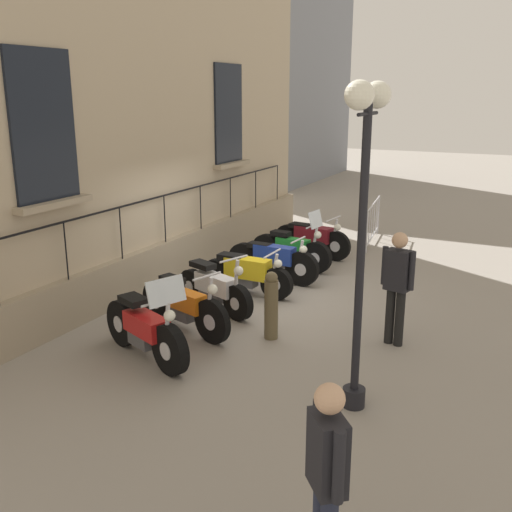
{
  "coord_description": "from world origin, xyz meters",
  "views": [
    {
      "loc": [
        4.78,
        -9.44,
        3.75
      ],
      "look_at": [
        0.11,
        0.0,
        0.8
      ],
      "focal_mm": 41.22,
      "sensor_mm": 36.0,
      "label": 1
    }
  ],
  "objects_px": {
    "motorcycle_yellow": "(246,274)",
    "motorcycle_green": "(292,250)",
    "motorcycle_orange": "(184,306)",
    "bollard": "(271,305)",
    "lamppost": "(363,203)",
    "motorcycle_maroon": "(312,238)",
    "crowd_barrier": "(373,221)",
    "motorcycle_red": "(146,331)",
    "pedestrian_standing": "(397,282)",
    "motorcycle_white": "(215,289)",
    "motorcycle_blue": "(273,260)",
    "pedestrian_walking": "(327,474)"
  },
  "relations": [
    {
      "from": "crowd_barrier",
      "to": "lamppost",
      "type": "bearing_deg",
      "value": -75.99
    },
    {
      "from": "motorcycle_yellow",
      "to": "bollard",
      "type": "bearing_deg",
      "value": -52.05
    },
    {
      "from": "motorcycle_red",
      "to": "pedestrian_standing",
      "type": "height_order",
      "value": "pedestrian_standing"
    },
    {
      "from": "motorcycle_green",
      "to": "motorcycle_maroon",
      "type": "xyz_separation_m",
      "value": [
        0.05,
        1.1,
        0.02
      ]
    },
    {
      "from": "motorcycle_orange",
      "to": "bollard",
      "type": "height_order",
      "value": "bollard"
    },
    {
      "from": "crowd_barrier",
      "to": "pedestrian_standing",
      "type": "xyz_separation_m",
      "value": [
        2.02,
        -6.07,
        0.44
      ]
    },
    {
      "from": "lamppost",
      "to": "motorcycle_maroon",
      "type": "bearing_deg",
      "value": 115.46
    },
    {
      "from": "motorcycle_orange",
      "to": "lamppost",
      "type": "xyz_separation_m",
      "value": [
        3.16,
        -1.06,
        2.11
      ]
    },
    {
      "from": "motorcycle_green",
      "to": "lamppost",
      "type": "bearing_deg",
      "value": -59.51
    },
    {
      "from": "motorcycle_yellow",
      "to": "crowd_barrier",
      "type": "relative_size",
      "value": 0.89
    },
    {
      "from": "motorcycle_white",
      "to": "lamppost",
      "type": "xyz_separation_m",
      "value": [
        3.2,
        -2.09,
        2.14
      ]
    },
    {
      "from": "motorcycle_maroon",
      "to": "motorcycle_orange",
      "type": "bearing_deg",
      "value": -92.46
    },
    {
      "from": "lamppost",
      "to": "crowd_barrier",
      "type": "distance_m",
      "value": 8.62
    },
    {
      "from": "motorcycle_green",
      "to": "pedestrian_walking",
      "type": "bearing_deg",
      "value": -65.33
    },
    {
      "from": "pedestrian_standing",
      "to": "pedestrian_walking",
      "type": "relative_size",
      "value": 1.02
    },
    {
      "from": "motorcycle_green",
      "to": "crowd_barrier",
      "type": "distance_m",
      "value": 3.22
    },
    {
      "from": "bollard",
      "to": "crowd_barrier",
      "type": "bearing_deg",
      "value": 92.04
    },
    {
      "from": "motorcycle_orange",
      "to": "motorcycle_white",
      "type": "height_order",
      "value": "same"
    },
    {
      "from": "motorcycle_blue",
      "to": "pedestrian_standing",
      "type": "height_order",
      "value": "pedestrian_standing"
    },
    {
      "from": "motorcycle_maroon",
      "to": "bollard",
      "type": "xyz_separation_m",
      "value": [
        1.14,
        -4.73,
        0.1
      ]
    },
    {
      "from": "crowd_barrier",
      "to": "motorcycle_orange",
      "type": "bearing_deg",
      "value": -99.02
    },
    {
      "from": "motorcycle_blue",
      "to": "motorcycle_white",
      "type": "bearing_deg",
      "value": -95.63
    },
    {
      "from": "motorcycle_red",
      "to": "motorcycle_blue",
      "type": "height_order",
      "value": "motorcycle_red"
    },
    {
      "from": "motorcycle_green",
      "to": "pedestrian_standing",
      "type": "relative_size",
      "value": 1.1
    },
    {
      "from": "motorcycle_red",
      "to": "crowd_barrier",
      "type": "relative_size",
      "value": 0.88
    },
    {
      "from": "pedestrian_standing",
      "to": "motorcycle_yellow",
      "type": "bearing_deg",
      "value": 161.43
    },
    {
      "from": "lamppost",
      "to": "motorcycle_green",
      "type": "bearing_deg",
      "value": 120.49
    },
    {
      "from": "pedestrian_walking",
      "to": "motorcycle_red",
      "type": "bearing_deg",
      "value": 144.12
    },
    {
      "from": "motorcycle_red",
      "to": "motorcycle_blue",
      "type": "relative_size",
      "value": 0.93
    },
    {
      "from": "motorcycle_red",
      "to": "bollard",
      "type": "xyz_separation_m",
      "value": [
        1.3,
        1.48,
        0.11
      ]
    },
    {
      "from": "motorcycle_orange",
      "to": "pedestrian_walking",
      "type": "bearing_deg",
      "value": -45.21
    },
    {
      "from": "lamppost",
      "to": "crowd_barrier",
      "type": "height_order",
      "value": "lamppost"
    },
    {
      "from": "motorcycle_red",
      "to": "motorcycle_white",
      "type": "bearing_deg",
      "value": 92.79
    },
    {
      "from": "lamppost",
      "to": "bollard",
      "type": "relative_size",
      "value": 3.54
    },
    {
      "from": "motorcycle_yellow",
      "to": "motorcycle_maroon",
      "type": "distance_m",
      "value": 3.07
    },
    {
      "from": "motorcycle_green",
      "to": "lamppost",
      "type": "distance_m",
      "value": 6.25
    },
    {
      "from": "motorcycle_green",
      "to": "lamppost",
      "type": "height_order",
      "value": "lamppost"
    },
    {
      "from": "motorcycle_white",
      "to": "pedestrian_walking",
      "type": "bearing_deg",
      "value": -51.76
    },
    {
      "from": "motorcycle_orange",
      "to": "motorcycle_green",
      "type": "relative_size",
      "value": 1.03
    },
    {
      "from": "motorcycle_white",
      "to": "motorcycle_blue",
      "type": "height_order",
      "value": "motorcycle_white"
    },
    {
      "from": "motorcycle_yellow",
      "to": "motorcycle_green",
      "type": "bearing_deg",
      "value": 86.72
    },
    {
      "from": "motorcycle_green",
      "to": "motorcycle_yellow",
      "type": "bearing_deg",
      "value": -93.28
    },
    {
      "from": "crowd_barrier",
      "to": "pedestrian_standing",
      "type": "relative_size",
      "value": 1.23
    },
    {
      "from": "motorcycle_red",
      "to": "crowd_barrier",
      "type": "xyz_separation_m",
      "value": [
        1.06,
        8.19,
        0.12
      ]
    },
    {
      "from": "motorcycle_blue",
      "to": "motorcycle_green",
      "type": "relative_size",
      "value": 1.06
    },
    {
      "from": "pedestrian_standing",
      "to": "motorcycle_red",
      "type": "bearing_deg",
      "value": -145.52
    },
    {
      "from": "motorcycle_maroon",
      "to": "motorcycle_yellow",
      "type": "bearing_deg",
      "value": -92.97
    },
    {
      "from": "motorcycle_yellow",
      "to": "lamppost",
      "type": "bearing_deg",
      "value": -45.1
    },
    {
      "from": "motorcycle_green",
      "to": "pedestrian_standing",
      "type": "xyz_separation_m",
      "value": [
        2.97,
        -3.0,
        0.58
      ]
    },
    {
      "from": "motorcycle_blue",
      "to": "crowd_barrier",
      "type": "distance_m",
      "value": 4.14
    }
  ]
}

